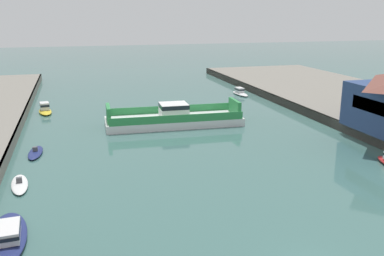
# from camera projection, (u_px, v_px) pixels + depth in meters

# --- Properties ---
(chain_ferry) EXTENTS (20.00, 7.27, 3.30)m
(chain_ferry) POSITION_uv_depth(u_px,v_px,m) (174.00, 118.00, 62.25)
(chain_ferry) COLOR silver
(chain_ferry) RESTS_ON ground
(moored_boat_near_left) EXTENTS (3.30, 8.26, 1.38)m
(moored_boat_near_left) POSITION_uv_depth(u_px,v_px,m) (6.00, 235.00, 30.42)
(moored_boat_near_left) COLOR navy
(moored_boat_near_left) RESTS_ON ground
(moored_boat_near_right) EXTENTS (2.06, 5.47, 0.87)m
(moored_boat_near_right) POSITION_uv_depth(u_px,v_px,m) (20.00, 184.00, 40.29)
(moored_boat_near_right) COLOR white
(moored_boat_near_right) RESTS_ON ground
(moored_boat_mid_left) EXTENTS (2.68, 5.77, 1.69)m
(moored_boat_mid_left) POSITION_uv_depth(u_px,v_px,m) (45.00, 109.00, 69.86)
(moored_boat_mid_left) COLOR yellow
(moored_boat_mid_left) RESTS_ON ground
(moored_boat_mid_right) EXTENTS (2.08, 5.98, 1.42)m
(moored_boat_mid_right) POSITION_uv_depth(u_px,v_px,m) (240.00, 92.00, 85.29)
(moored_boat_mid_right) COLOR white
(moored_boat_mid_right) RESTS_ON ground
(moored_boat_far_left) EXTENTS (1.87, 5.33, 0.88)m
(moored_boat_far_left) POSITION_uv_depth(u_px,v_px,m) (35.00, 153.00, 49.43)
(moored_boat_far_left) COLOR navy
(moored_boat_far_left) RESTS_ON ground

